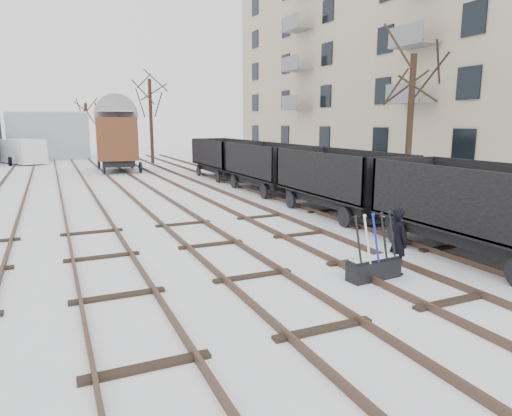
{
  "coord_description": "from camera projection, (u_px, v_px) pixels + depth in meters",
  "views": [
    {
      "loc": [
        -4.04,
        -9.15,
        3.51
      ],
      "look_at": [
        0.99,
        2.02,
        1.2
      ],
      "focal_mm": 32.0,
      "sensor_mm": 36.0,
      "label": 1
    }
  ],
  "objects": [
    {
      "name": "ground_frame",
      "position": [
        374.0,
        267.0,
        10.33
      ],
      "size": [
        1.33,
        0.51,
        1.49
      ],
      "rotation": [
        0.0,
        0.0,
        0.07
      ],
      "color": "black",
      "rests_on": "ground"
    },
    {
      "name": "freight_wagon_a",
      "position": [
        482.0,
        224.0,
        11.75
      ],
      "size": [
        2.39,
        5.97,
        2.44
      ],
      "color": "black",
      "rests_on": "ground"
    },
    {
      "name": "tracks",
      "position": [
        142.0,
        192.0,
        22.72
      ],
      "size": [
        13.9,
        52.0,
        0.16
      ],
      "color": "black",
      "rests_on": "ground"
    },
    {
      "name": "apartment_block",
      "position": [
        446.0,
        51.0,
        29.59
      ],
      "size": [
        10.12,
        45.0,
        16.1
      ],
      "color": "#B8AE8E",
      "rests_on": "ground"
    },
    {
      "name": "ground",
      "position": [
        253.0,
        277.0,
        10.48
      ],
      "size": [
        120.0,
        120.0,
        0.0
      ],
      "primitive_type": "plane",
      "color": "white",
      "rests_on": "ground"
    },
    {
      "name": "tree_far_left",
      "position": [
        87.0,
        130.0,
        45.65
      ],
      "size": [
        0.3,
        0.3,
        5.39
      ],
      "primitive_type": "cylinder",
      "color": "black",
      "rests_on": "ground"
    },
    {
      "name": "box_van_wagon",
      "position": [
        117.0,
        137.0,
        32.74
      ],
      "size": [
        3.64,
        5.91,
        4.26
      ],
      "rotation": [
        0.0,
        0.0,
        -0.13
      ],
      "color": "black",
      "rests_on": "ground"
    },
    {
      "name": "panel_van",
      "position": [
        23.0,
        151.0,
        38.69
      ],
      "size": [
        3.78,
        5.14,
        2.08
      ],
      "rotation": [
        0.0,
        0.0,
        0.42
      ],
      "color": "white",
      "rests_on": "ground"
    },
    {
      "name": "tree_near",
      "position": [
        410.0,
        126.0,
        21.6
      ],
      "size": [
        0.3,
        0.3,
        6.62
      ],
      "primitive_type": "cylinder",
      "color": "black",
      "rests_on": "ground"
    },
    {
      "name": "worker",
      "position": [
        398.0,
        241.0,
        10.63
      ],
      "size": [
        0.44,
        0.61,
        1.57
      ],
      "primitive_type": "imported",
      "rotation": [
        0.0,
        0.0,
        1.45
      ],
      "color": "black",
      "rests_on": "ground"
    },
    {
      "name": "freight_wagon_b",
      "position": [
        340.0,
        191.0,
        17.48
      ],
      "size": [
        2.39,
        5.97,
        2.44
      ],
      "color": "black",
      "rests_on": "ground"
    },
    {
      "name": "tree_far_right",
      "position": [
        151.0,
        122.0,
        39.07
      ],
      "size": [
        0.3,
        0.3,
        7.11
      ],
      "primitive_type": "cylinder",
      "color": "black",
      "rests_on": "ground"
    },
    {
      "name": "freight_wagon_c",
      "position": [
        268.0,
        174.0,
        23.22
      ],
      "size": [
        2.39,
        5.97,
        2.44
      ],
      "color": "black",
      "rests_on": "ground"
    },
    {
      "name": "freight_wagon_d",
      "position": [
        224.0,
        163.0,
        28.95
      ],
      "size": [
        2.39,
        5.97,
        2.44
      ],
      "color": "black",
      "rests_on": "ground"
    },
    {
      "name": "shed_right",
      "position": [
        49.0,
        135.0,
        44.29
      ],
      "size": [
        7.0,
        6.0,
        4.5
      ],
      "color": "#979EAA",
      "rests_on": "ground"
    }
  ]
}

